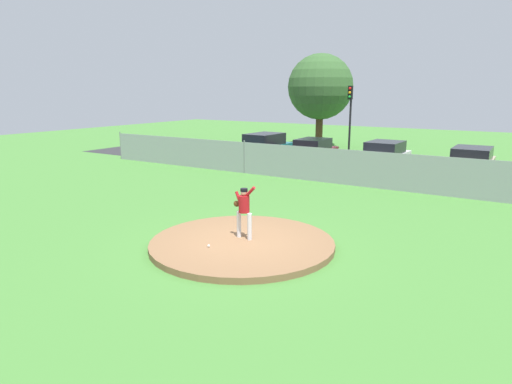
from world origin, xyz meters
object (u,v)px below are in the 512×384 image
at_px(parked_car_teal, 264,148).
at_px(parked_car_champagne, 471,164).
at_px(baseball, 209,246).
at_px(parked_car_burgundy, 313,153).
at_px(parked_car_white, 384,158).
at_px(pitcher_youth, 244,208).
at_px(traffic_cone_orange, 202,159).
at_px(traffic_light_near, 350,109).

bearing_deg(parked_car_teal, parked_car_champagne, 2.77).
bearing_deg(baseball, parked_car_teal, 115.92).
relative_size(parked_car_burgundy, parked_car_champagne, 0.95).
height_order(parked_car_white, parked_car_champagne, parked_car_white).
distance_m(pitcher_youth, parked_car_teal, 15.89).
bearing_deg(parked_car_teal, traffic_cone_orange, -139.01).
relative_size(pitcher_youth, parked_car_white, 0.40).
relative_size(baseball, parked_car_champagne, 0.02).
bearing_deg(pitcher_youth, parked_car_white, 90.30).
height_order(pitcher_youth, parked_car_teal, parked_car_teal).
distance_m(parked_car_teal, traffic_light_near, 6.71).
bearing_deg(parked_car_white, traffic_light_near, 129.47).
xyz_separation_m(parked_car_burgundy, traffic_cone_orange, (-6.36, -2.73, -0.53)).
bearing_deg(parked_car_champagne, baseball, -106.70).
distance_m(pitcher_youth, traffic_cone_orange, 15.58).
xyz_separation_m(pitcher_youth, traffic_cone_orange, (-10.73, 11.26, -0.86)).
bearing_deg(pitcher_youth, parked_car_champagne, 73.50).
xyz_separation_m(parked_car_white, parked_car_burgundy, (-4.30, -0.17, -0.03)).
relative_size(parked_car_white, parked_car_teal, 0.88).
height_order(parked_car_teal, traffic_cone_orange, parked_car_teal).
distance_m(parked_car_teal, parked_car_champagne, 12.02).
bearing_deg(traffic_cone_orange, baseball, -50.28).
height_order(parked_car_white, traffic_cone_orange, parked_car_white).
distance_m(parked_car_white, traffic_cone_orange, 11.06).
bearing_deg(baseball, traffic_cone_orange, 129.72).
xyz_separation_m(traffic_cone_orange, traffic_light_near, (6.75, 7.64, 3.02)).
bearing_deg(traffic_light_near, pitcher_youth, -78.10).
xyz_separation_m(parked_car_teal, traffic_light_near, (3.74, 5.02, 2.42)).
relative_size(pitcher_youth, parked_car_teal, 0.35).
relative_size(parked_car_teal, traffic_cone_orange, 8.35).
bearing_deg(parked_car_champagne, pitcher_youth, -106.50).
distance_m(parked_car_burgundy, traffic_light_near, 5.53).
height_order(baseball, parked_car_champagne, parked_car_champagne).
relative_size(pitcher_youth, parked_car_champagne, 0.38).
distance_m(traffic_cone_orange, traffic_light_near, 10.64).
height_order(baseball, traffic_light_near, traffic_light_near).
bearing_deg(traffic_cone_orange, pitcher_youth, -46.37).
bearing_deg(parked_car_white, pitcher_youth, -89.70).
relative_size(parked_car_burgundy, traffic_cone_orange, 7.45).
height_order(parked_car_champagne, traffic_cone_orange, parked_car_champagne).
height_order(pitcher_youth, traffic_light_near, traffic_light_near).
bearing_deg(parked_car_burgundy, pitcher_youth, -72.62).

